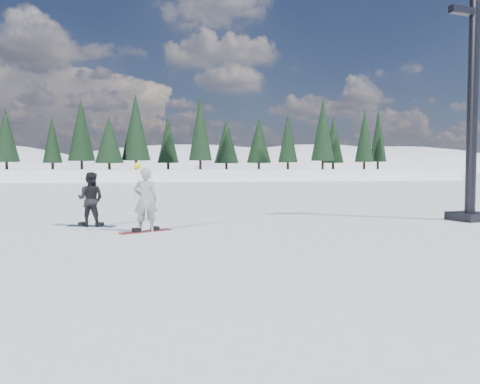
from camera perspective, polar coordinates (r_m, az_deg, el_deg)
The scene contains 7 objects.
ground at distance 11.61m, azimuth -17.54°, elevation -5.93°, with size 420.00×420.00×0.00m, color white.
alpine_backdrop at distance 201.61m, azimuth -14.50°, elevation -1.58°, with size 412.50×227.00×53.20m.
lift_tower at distance 17.41m, azimuth 26.42°, elevation 6.76°, with size 2.04×1.29×7.40m.
snowboarder_woman at distance 13.08m, azimuth -11.46°, elevation -0.92°, with size 0.65×0.43×1.91m.
snowboarder_man at distance 14.71m, azimuth -17.76°, elevation -0.86°, with size 0.80×0.62×1.64m, color black.
snowboard_woman at distance 13.17m, azimuth -11.41°, elevation -4.73°, with size 1.50×0.28×0.03m, color maroon.
snowboard_man at distance 14.79m, azimuth -17.71°, elevation -3.97°, with size 1.50×0.28×0.03m, color navy.
Camera 1 is at (1.37, -11.39, 1.77)m, focal length 35.00 mm.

